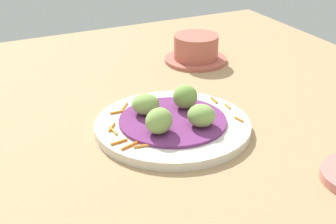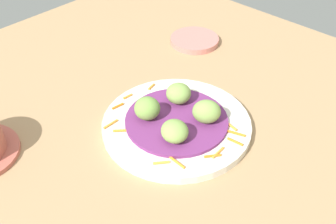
# 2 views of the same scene
# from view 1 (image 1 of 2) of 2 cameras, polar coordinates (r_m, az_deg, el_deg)

# --- Properties ---
(table_surface) EXTENTS (1.10, 1.10, 0.02)m
(table_surface) POSITION_cam_1_polar(r_m,az_deg,el_deg) (0.90, -0.33, -1.03)
(table_surface) COLOR tan
(table_surface) RESTS_ON ground
(main_plate) EXTENTS (0.26, 0.26, 0.01)m
(main_plate) POSITION_cam_1_polar(r_m,az_deg,el_deg) (0.84, 0.53, -1.61)
(main_plate) COLOR silver
(main_plate) RESTS_ON table_surface
(cabbage_bed) EXTENTS (0.18, 0.18, 0.01)m
(cabbage_bed) POSITION_cam_1_polar(r_m,az_deg,el_deg) (0.84, 0.53, -0.99)
(cabbage_bed) COLOR #702D6B
(cabbage_bed) RESTS_ON main_plate
(carrot_garnish) EXTENTS (0.24, 0.16, 0.00)m
(carrot_garnish) POSITION_cam_1_polar(r_m,az_deg,el_deg) (0.85, -1.45, -0.73)
(carrot_garnish) COLOR orange
(carrot_garnish) RESTS_ON main_plate
(guac_scoop_left) EXTENTS (0.06, 0.06, 0.03)m
(guac_scoop_left) POSITION_cam_1_polar(r_m,az_deg,el_deg) (0.85, -2.54, 0.89)
(guac_scoop_left) COLOR #84A851
(guac_scoop_left) RESTS_ON cabbage_bed
(guac_scoop_center) EXTENTS (0.06, 0.06, 0.04)m
(guac_scoop_center) POSITION_cam_1_polar(r_m,az_deg,el_deg) (0.79, -1.02, -1.00)
(guac_scoop_center) COLOR #84A851
(guac_scoop_center) RESTS_ON cabbage_bed
(guac_scoop_right) EXTENTS (0.06, 0.06, 0.04)m
(guac_scoop_right) POSITION_cam_1_polar(r_m,az_deg,el_deg) (0.81, 3.77, -0.40)
(guac_scoop_right) COLOR #84A851
(guac_scoop_right) RESTS_ON cabbage_bed
(guac_scoop_back) EXTENTS (0.06, 0.06, 0.04)m
(guac_scoop_back) POSITION_cam_1_polar(r_m,az_deg,el_deg) (0.87, 1.95, 1.73)
(guac_scoop_back) COLOR #759E47
(guac_scoop_back) RESTS_ON cabbage_bed
(terracotta_bowl) EXTENTS (0.14, 0.14, 0.06)m
(terracotta_bowl) POSITION_cam_1_polar(r_m,az_deg,el_deg) (1.14, 3.17, 7.00)
(terracotta_bowl) COLOR #B75B4C
(terracotta_bowl) RESTS_ON table_surface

